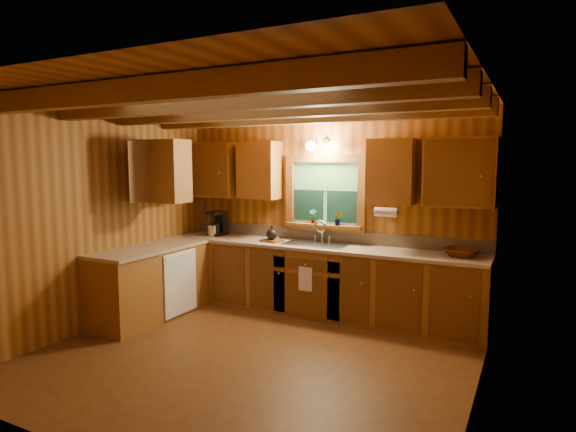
% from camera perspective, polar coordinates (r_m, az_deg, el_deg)
% --- Properties ---
extents(room, '(4.20, 4.20, 4.20)m').
position_cam_1_polar(room, '(4.72, -4.46, -1.58)').
color(room, '#583315').
rests_on(room, ground).
extents(ceiling_beams, '(4.20, 2.54, 0.18)m').
position_cam_1_polar(ceiling_beams, '(4.71, -4.59, 12.92)').
color(ceiling_beams, brown).
rests_on(ceiling_beams, room).
extents(base_cabinets, '(4.20, 2.22, 0.86)m').
position_cam_1_polar(base_cabinets, '(6.23, -2.01, -7.75)').
color(base_cabinets, brown).
rests_on(base_cabinets, ground).
extents(countertop, '(4.20, 2.24, 0.04)m').
position_cam_1_polar(countertop, '(6.13, -1.89, -3.67)').
color(countertop, tan).
rests_on(countertop, base_cabinets).
extents(backsplash, '(4.20, 0.02, 0.16)m').
position_cam_1_polar(backsplash, '(6.43, 4.44, -2.30)').
color(backsplash, tan).
rests_on(backsplash, room).
extents(dishwasher_panel, '(0.02, 0.60, 0.80)m').
position_cam_1_polar(dishwasher_panel, '(6.28, -12.63, -7.77)').
color(dishwasher_panel, white).
rests_on(dishwasher_panel, base_cabinets).
extents(upper_cabinets, '(4.19, 1.77, 0.78)m').
position_cam_1_polar(upper_cabinets, '(6.19, -2.01, 5.37)').
color(upper_cabinets, brown).
rests_on(upper_cabinets, room).
extents(window, '(1.12, 0.08, 1.00)m').
position_cam_1_polar(window, '(6.36, 4.42, 2.57)').
color(window, brown).
rests_on(window, room).
extents(window_sill, '(1.06, 0.14, 0.04)m').
position_cam_1_polar(window_sill, '(6.35, 4.23, -1.14)').
color(window_sill, brown).
rests_on(window_sill, room).
extents(wall_sconce, '(0.45, 0.21, 0.17)m').
position_cam_1_polar(wall_sconce, '(6.23, 4.04, 8.34)').
color(wall_sconce, black).
rests_on(wall_sconce, room).
extents(paper_towel_roll, '(0.27, 0.11, 0.11)m').
position_cam_1_polar(paper_towel_roll, '(5.75, 11.57, 0.45)').
color(paper_towel_roll, white).
rests_on(paper_towel_roll, upper_cabinets).
extents(dish_towel, '(0.18, 0.01, 0.30)m').
position_cam_1_polar(dish_towel, '(5.97, 2.07, -7.49)').
color(dish_towel, white).
rests_on(dish_towel, base_cabinets).
extents(sink, '(0.82, 0.48, 0.43)m').
position_cam_1_polar(sink, '(6.20, 3.41, -3.80)').
color(sink, silver).
rests_on(sink, countertop).
extents(coffee_maker, '(0.20, 0.25, 0.35)m').
position_cam_1_polar(coffee_maker, '(7.01, -8.24, -0.87)').
color(coffee_maker, black).
rests_on(coffee_maker, countertop).
extents(utensil_crock, '(0.13, 0.13, 0.36)m').
position_cam_1_polar(utensil_crock, '(6.94, -8.95, -1.65)').
color(utensil_crock, silver).
rests_on(utensil_crock, countertop).
extents(cutting_board, '(0.31, 0.25, 0.02)m').
position_cam_1_polar(cutting_board, '(6.40, -1.92, -2.95)').
color(cutting_board, '#5D3514').
rests_on(cutting_board, countertop).
extents(teakettle, '(0.15, 0.15, 0.19)m').
position_cam_1_polar(teakettle, '(6.39, -1.93, -2.18)').
color(teakettle, black).
rests_on(teakettle, cutting_board).
extents(wicker_basket, '(0.47, 0.47, 0.09)m').
position_cam_1_polar(wicker_basket, '(5.74, 19.81, -4.08)').
color(wicker_basket, '#48230C').
rests_on(wicker_basket, countertop).
extents(potted_plant_left, '(0.11, 0.08, 0.19)m').
position_cam_1_polar(potted_plant_left, '(6.38, 2.97, -0.03)').
color(potted_plant_left, '#5D3514').
rests_on(potted_plant_left, window_sill).
extents(potted_plant_right, '(0.12, 0.10, 0.19)m').
position_cam_1_polar(potted_plant_right, '(6.23, 5.98, -0.23)').
color(potted_plant_right, '#5D3514').
rests_on(potted_plant_right, window_sill).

